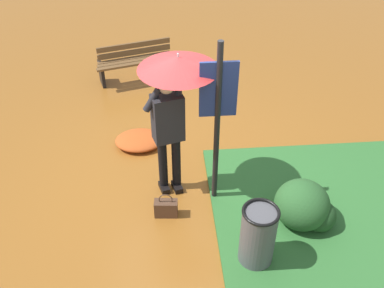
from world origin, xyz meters
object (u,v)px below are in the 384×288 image
object	(u,v)px
park_bench	(135,63)
trash_bin	(258,236)
person_with_umbrella	(173,91)
info_sign_post	(218,109)
handbag	(166,208)

from	to	relation	value
park_bench	trash_bin	distance (m)	4.57
person_with_umbrella	info_sign_post	bearing A→B (deg)	-26.82
info_sign_post	park_bench	bearing A→B (deg)	108.91
info_sign_post	handbag	bearing A→B (deg)	-157.60
trash_bin	handbag	bearing A→B (deg)	141.59
person_with_umbrella	handbag	xyz separation A→B (m)	(-0.16, -0.53, -1.42)
trash_bin	info_sign_post	bearing A→B (deg)	108.10
person_with_umbrella	handbag	world-z (taller)	person_with_umbrella
person_with_umbrella	handbag	bearing A→B (deg)	-106.63
handbag	trash_bin	bearing A→B (deg)	-38.41
info_sign_post	park_bench	xyz separation A→B (m)	(-1.12, 3.26, -1.04)
info_sign_post	trash_bin	world-z (taller)	info_sign_post
handbag	park_bench	world-z (taller)	park_bench
park_bench	trash_bin	world-z (taller)	trash_bin
park_bench	trash_bin	xyz separation A→B (m)	(1.47, -4.33, 0.02)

